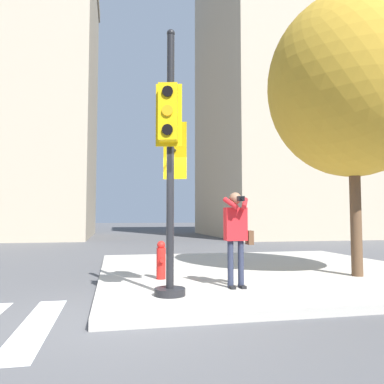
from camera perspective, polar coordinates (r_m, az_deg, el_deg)
ground_plane at (r=5.66m, az=-9.84°, el=-18.59°), size 160.00×160.00×0.00m
sidewalk_corner at (r=9.80m, az=10.79°, el=-11.76°), size 8.00×8.00×0.16m
traffic_signal_pole at (r=6.34m, az=-3.11°, el=5.15°), size 0.65×1.22×4.53m
person_photographer at (r=6.99m, az=6.79°, el=-5.77°), size 0.58×0.54×1.75m
street_tree at (r=9.51m, az=23.21°, el=14.67°), size 3.77×3.77×6.34m
fire_hydrant at (r=7.95m, az=-4.74°, el=-10.31°), size 0.19×0.25×0.79m
building_right at (r=31.56m, az=15.18°, el=14.73°), size 13.33×12.95×22.75m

